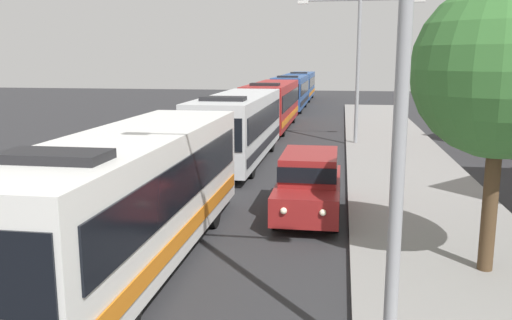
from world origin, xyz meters
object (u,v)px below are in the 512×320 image
bus_second_in_line (239,125)px  bus_fourth_in_line (291,91)px  streetlamp_near (406,19)px  roadside_tree (501,71)px  bus_rear (301,85)px  white_suv (309,181)px  bus_middle (272,103)px  bus_lead (133,193)px  streetlamp_mid (359,53)px

bus_second_in_line → bus_fourth_in_line: (0.00, 25.10, 0.00)m
streetlamp_near → roadside_tree: 4.88m
bus_rear → white_suv: 45.10m
bus_second_in_line → white_suv: bus_second_in_line is taller
bus_middle → bus_rear: same height
bus_rear → roadside_tree: (7.80, -49.02, 2.76)m
bus_lead → bus_middle: bearing=90.0°
white_suv → streetlamp_near: (1.70, -8.26, 4.18)m
bus_lead → streetlamp_mid: 19.19m
white_suv → streetlamp_near: streetlamp_near is taller
bus_second_in_line → bus_lead: bearing=-90.0°
bus_fourth_in_line → white_suv: bus_fourth_in_line is taller
bus_middle → roadside_tree: 25.26m
bus_rear → white_suv: (3.70, -44.95, -0.66)m
streetlamp_near → roadside_tree: (2.40, 4.19, -0.76)m
bus_middle → bus_fourth_in_line: size_ratio=1.11×
bus_fourth_in_line → bus_lead: bearing=-90.0°
bus_fourth_in_line → bus_second_in_line: bearing=-90.0°
bus_lead → bus_rear: bearing=90.0°
bus_rear → roadside_tree: bearing=-81.0°
bus_second_in_line → streetlamp_near: streetlamp_near is taller
bus_fourth_in_line → bus_rear: (0.00, 11.96, 0.00)m
bus_fourth_in_line → roadside_tree: 37.97m
white_suv → bus_rear: bearing=94.7°
bus_second_in_line → bus_middle: bearing=90.0°
white_suv → roadside_tree: bearing=-44.8°
bus_lead → bus_second_in_line: same height
bus_middle → bus_fourth_in_line: same height
white_suv → streetlamp_near: bearing=-78.4°
bus_lead → roadside_tree: 8.29m
bus_middle → streetlamp_near: (5.40, -28.06, 3.52)m
bus_rear → bus_lead: bearing=-90.0°
roadside_tree → bus_second_in_line: bearing=123.1°
bus_rear → white_suv: bus_rear is taller
bus_rear → streetlamp_mid: 32.10m
bus_lead → streetlamp_near: streetlamp_near is taller
bus_lead → bus_middle: size_ratio=0.91×
bus_middle → bus_lead: bearing=-90.0°
bus_second_in_line → bus_fourth_in_line: same height
bus_rear → bus_fourth_in_line: bearing=-90.0°
bus_lead → streetlamp_near: bearing=-33.8°
bus_fourth_in_line → streetlamp_mid: size_ratio=1.37×
bus_rear → bus_second_in_line: bearing=-90.0°
bus_middle → bus_rear: bearing=90.0°
white_suv → bus_lead: bearing=-128.5°
white_suv → streetlamp_mid: 14.14m
streetlamp_near → roadside_tree: bearing=60.2°
streetlamp_near → streetlamp_mid: (0.00, 21.73, -0.25)m
bus_rear → streetlamp_mid: (5.40, -31.47, 3.27)m
bus_middle → roadside_tree: roadside_tree is taller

